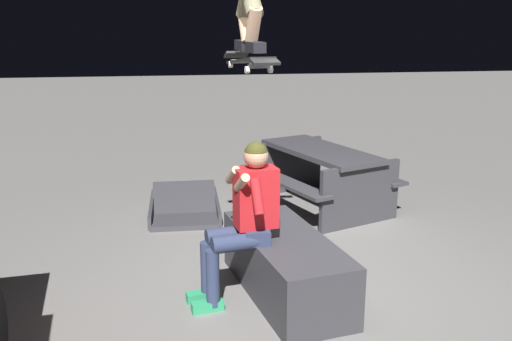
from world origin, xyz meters
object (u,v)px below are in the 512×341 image
Objects in this scene: kicker_ramp at (185,209)px; picnic_table_back at (320,169)px; ledge_box_main at (286,265)px; person_sitting_on_ledge at (243,214)px; skateboard at (249,61)px.

picnic_table_back is (-0.01, -1.69, 0.45)m from kicker_ramp.
person_sitting_on_ledge is (-0.06, 0.37, 0.50)m from ledge_box_main.
picnic_table_back is (2.30, -1.26, -0.26)m from person_sitting_on_ledge.
picnic_table_back is at bearing -28.73° from person_sitting_on_ledge.
skateboard is 0.50× the size of picnic_table_back.
picnic_table_back reaches higher than kicker_ramp.
kicker_ramp is (2.12, 0.51, -1.92)m from skateboard.
ledge_box_main is at bearing -115.12° from skateboard.
person_sitting_on_ledge is at bearing 151.27° from picnic_table_back.
kicker_ramp is at bearing 13.49° from skateboard.
skateboard is at bearing 64.88° from ledge_box_main.
person_sitting_on_ledge is at bearing -169.51° from kicker_ramp.
person_sitting_on_ledge is at bearing 157.40° from skateboard.
ledge_box_main reaches higher than kicker_ramp.
ledge_box_main is 1.75m from skateboard.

